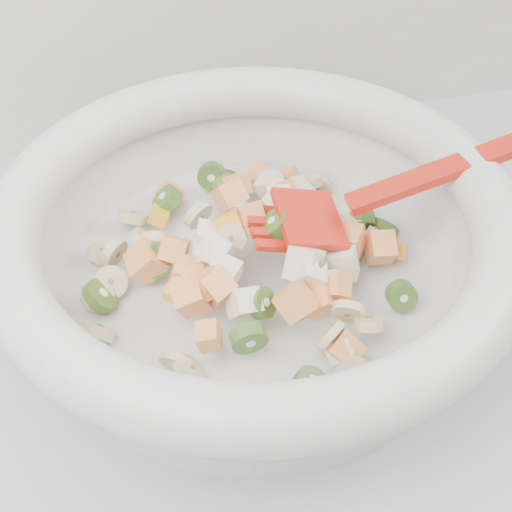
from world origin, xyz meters
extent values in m
cylinder|color=silver|center=(0.09, 1.48, 0.91)|extent=(0.33, 0.33, 0.02)
torus|color=silver|center=(0.09, 1.48, 0.99)|extent=(0.40, 0.40, 0.04)
cylinder|color=beige|center=(-0.03, 1.54, 0.92)|extent=(0.03, 0.03, 0.02)
cylinder|color=beige|center=(0.07, 1.49, 0.96)|extent=(0.03, 0.02, 0.03)
cylinder|color=beige|center=(0.17, 1.59, 0.93)|extent=(0.03, 0.03, 0.02)
cylinder|color=beige|center=(0.13, 1.37, 0.93)|extent=(0.03, 0.03, 0.03)
cylinder|color=beige|center=(0.17, 1.58, 0.93)|extent=(0.03, 0.02, 0.03)
cylinder|color=beige|center=(0.16, 1.53, 0.94)|extent=(0.03, 0.02, 0.03)
cylinder|color=beige|center=(0.19, 1.52, 0.94)|extent=(0.03, 0.03, 0.02)
cylinder|color=beige|center=(-0.02, 1.50, 0.93)|extent=(0.03, 0.03, 0.02)
cylinder|color=beige|center=(0.14, 1.41, 0.94)|extent=(0.03, 0.02, 0.03)
cylinder|color=beige|center=(0.02, 1.40, 0.93)|extent=(0.03, 0.03, 0.03)
cylinder|color=beige|center=(0.02, 1.41, 0.93)|extent=(0.03, 0.03, 0.04)
cylinder|color=beige|center=(0.12, 1.40, 0.94)|extent=(0.03, 0.03, 0.03)
cylinder|color=beige|center=(0.16, 1.41, 0.94)|extent=(0.03, 0.03, 0.02)
cylinder|color=beige|center=(0.02, 1.52, 0.94)|extent=(0.03, 0.02, 0.03)
cylinder|color=beige|center=(-0.03, 1.49, 0.93)|extent=(0.03, 0.03, 0.02)
cylinder|color=beige|center=(0.01, 1.57, 0.93)|extent=(0.04, 0.04, 0.02)
cylinder|color=beige|center=(0.09, 1.53, 0.95)|extent=(0.02, 0.03, 0.03)
cylinder|color=beige|center=(0.06, 1.54, 0.95)|extent=(0.03, 0.03, 0.03)
cylinder|color=beige|center=(-0.01, 1.53, 0.93)|extent=(0.03, 0.03, 0.04)
cylinder|color=beige|center=(0.01, 1.54, 0.94)|extent=(0.02, 0.03, 0.03)
cylinder|color=beige|center=(-0.04, 1.46, 0.93)|extent=(0.03, 0.04, 0.03)
cube|color=#FFB150|center=(0.15, 1.60, 0.93)|extent=(0.03, 0.03, 0.02)
cube|color=#FFB150|center=(0.05, 1.45, 0.96)|extent=(0.03, 0.03, 0.03)
cube|color=#FFB150|center=(0.19, 1.48, 0.94)|extent=(0.02, 0.03, 0.03)
cube|color=#FFB150|center=(0.10, 1.42, 0.95)|extent=(0.04, 0.03, 0.04)
cube|color=#FFB150|center=(0.04, 1.42, 0.95)|extent=(0.02, 0.02, 0.02)
cube|color=#FFB150|center=(0.09, 1.57, 0.94)|extent=(0.03, 0.03, 0.03)
cube|color=#FFB150|center=(0.01, 1.51, 0.94)|extent=(0.03, 0.03, 0.04)
cube|color=#FFB150|center=(0.13, 1.39, 0.93)|extent=(0.03, 0.03, 0.04)
cube|color=#FFB150|center=(0.12, 1.61, 0.93)|extent=(0.03, 0.03, 0.03)
cube|color=#FFB150|center=(0.12, 1.43, 0.95)|extent=(0.03, 0.03, 0.04)
cube|color=#FFB150|center=(0.03, 1.45, 0.95)|extent=(0.03, 0.03, 0.03)
cube|color=#FFB150|center=(0.14, 1.44, 0.95)|extent=(0.03, 0.03, 0.03)
cube|color=#FFB150|center=(0.09, 1.51, 0.96)|extent=(0.03, 0.04, 0.03)
cube|color=#FFB150|center=(0.17, 1.48, 0.95)|extent=(0.03, 0.03, 0.03)
cube|color=#FFB150|center=(0.03, 1.48, 0.95)|extent=(0.03, 0.03, 0.03)
cube|color=#FFB150|center=(0.13, 1.56, 0.94)|extent=(0.03, 0.03, 0.03)
cube|color=#FFB150|center=(0.04, 1.60, 0.93)|extent=(0.03, 0.02, 0.03)
cube|color=#FFB150|center=(0.04, 1.46, 0.95)|extent=(0.04, 0.04, 0.04)
cube|color=#FFB150|center=(0.03, 1.50, 0.95)|extent=(0.03, 0.03, 0.03)
cube|color=#FFB150|center=(0.10, 1.58, 0.94)|extent=(0.03, 0.03, 0.03)
cylinder|color=#6CAF3A|center=(0.04, 1.59, 0.93)|extent=(0.03, 0.03, 0.03)
cylinder|color=#6CAF3A|center=(0.19, 1.43, 0.93)|extent=(0.03, 0.02, 0.03)
cylinder|color=#6CAF3A|center=(0.08, 1.61, 0.93)|extent=(0.03, 0.02, 0.03)
cylinder|color=#6CAF3A|center=(0.10, 1.42, 0.95)|extent=(0.03, 0.02, 0.03)
cylinder|color=#6CAF3A|center=(0.01, 1.50, 0.94)|extent=(0.04, 0.02, 0.04)
cylinder|color=#6CAF3A|center=(0.19, 1.51, 0.94)|extent=(0.03, 0.03, 0.04)
cylinder|color=#6CAF3A|center=(0.08, 1.43, 0.95)|extent=(0.02, 0.03, 0.03)
cylinder|color=#6CAF3A|center=(0.13, 1.45, 0.95)|extent=(0.03, 0.04, 0.04)
cylinder|color=#6CAF3A|center=(0.10, 1.37, 0.93)|extent=(0.03, 0.03, 0.02)
cylinder|color=#6CAF3A|center=(-0.03, 1.49, 0.93)|extent=(0.03, 0.04, 0.03)
cylinder|color=#6CAF3A|center=(0.07, 1.41, 0.94)|extent=(0.04, 0.02, 0.04)
cylinder|color=#6CAF3A|center=(0.11, 1.49, 0.97)|extent=(0.03, 0.03, 0.03)
cylinder|color=#6CAF3A|center=(0.09, 1.60, 0.93)|extent=(0.03, 0.03, 0.03)
cylinder|color=#6CAF3A|center=(0.09, 1.58, 0.94)|extent=(0.03, 0.03, 0.03)
cylinder|color=#6CAF3A|center=(0.21, 1.51, 0.93)|extent=(0.03, 0.03, 0.04)
cube|color=beige|center=(0.19, 1.53, 0.93)|extent=(0.03, 0.03, 0.03)
cube|color=beige|center=(0.15, 1.56, 0.94)|extent=(0.03, 0.03, 0.03)
cube|color=beige|center=(0.19, 1.49, 0.93)|extent=(0.03, 0.03, 0.03)
cube|color=beige|center=(0.06, 1.48, 0.96)|extent=(0.04, 0.03, 0.03)
cube|color=beige|center=(0.13, 1.39, 0.93)|extent=(0.03, 0.03, 0.03)
cube|color=beige|center=(0.13, 1.58, 0.94)|extent=(0.03, 0.03, 0.03)
cube|color=beige|center=(0.05, 1.48, 0.96)|extent=(0.03, 0.03, 0.03)
cube|color=beige|center=(0.18, 1.52, 0.94)|extent=(0.03, 0.03, 0.03)
cube|color=beige|center=(0.07, 1.43, 0.95)|extent=(0.03, 0.03, 0.03)
cube|color=beige|center=(0.06, 1.46, 0.96)|extent=(0.02, 0.03, 0.02)
cube|color=beige|center=(0.17, 1.50, 0.94)|extent=(0.03, 0.03, 0.03)
cube|color=beige|center=(0.12, 1.54, 0.95)|extent=(0.02, 0.03, 0.03)
cube|color=beige|center=(0.12, 1.53, 0.95)|extent=(0.03, 0.02, 0.03)
cube|color=beige|center=(0.06, 1.51, 0.96)|extent=(0.03, 0.03, 0.02)
cube|color=beige|center=(0.12, 1.46, 0.96)|extent=(0.04, 0.04, 0.03)
cube|color=beige|center=(0.15, 1.46, 0.95)|extent=(0.03, 0.03, 0.03)
cube|color=beige|center=(0.12, 1.45, 0.96)|extent=(0.03, 0.03, 0.03)
cube|color=#FAA62E|center=(0.03, 1.57, 0.93)|extent=(0.02, 0.03, 0.02)
cube|color=#FAA62E|center=(0.20, 1.48, 0.93)|extent=(0.03, 0.03, 0.02)
cube|color=#FAA62E|center=(0.08, 1.51, 0.96)|extent=(0.03, 0.02, 0.03)
cube|color=#FAA62E|center=(0.03, 1.46, 0.95)|extent=(0.03, 0.03, 0.01)
cube|color=red|center=(0.13, 1.49, 0.97)|extent=(0.05, 0.06, 0.02)
cube|color=red|center=(0.10, 1.51, 0.97)|extent=(0.03, 0.01, 0.01)
cube|color=red|center=(0.10, 1.50, 0.97)|extent=(0.03, 0.01, 0.01)
cube|color=red|center=(0.10, 1.49, 0.97)|extent=(0.03, 0.01, 0.01)
cube|color=red|center=(0.10, 1.47, 0.97)|extent=(0.03, 0.01, 0.01)
cube|color=red|center=(0.25, 1.49, 1.00)|extent=(0.18, 0.02, 0.05)
camera|label=1|loc=(-0.02, 1.06, 1.36)|focal=55.00mm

